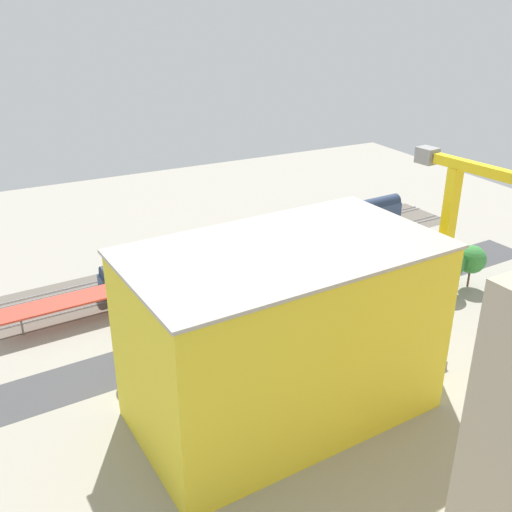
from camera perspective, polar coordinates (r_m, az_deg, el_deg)
ground_plane at (r=98.36m, az=2.01°, el=-4.90°), size 174.94×174.94×0.00m
rail_bed at (r=114.41m, az=-2.92°, el=-0.54°), size 110.08×22.07×0.01m
street_asphalt at (r=95.73m, az=3.03°, el=-5.80°), size 109.69×16.12×0.01m
track_rails at (r=114.34m, az=-2.92°, el=-0.46°), size 109.11×15.66×0.12m
platform_canopy_near at (r=102.39m, az=-6.25°, el=-1.42°), size 63.68×8.96×3.98m
locomotive at (r=122.37m, az=2.31°, el=2.08°), size 16.27×3.70×5.04m
passenger_coach at (r=133.61m, az=10.66°, el=4.21°), size 18.57×4.32×5.95m
freight_coach_far at (r=105.21m, az=-9.94°, el=-1.36°), size 19.32×4.35×5.87m
parked_car_0 at (r=113.50m, az=14.71°, el=-1.11°), size 4.83×2.27×1.87m
parked_car_1 at (r=108.84m, az=11.53°, el=-1.98°), size 4.69×2.19×1.55m
parked_car_2 at (r=104.29m, az=8.00°, el=-2.90°), size 4.60×2.16×1.63m
parked_car_3 at (r=100.39m, az=4.57°, el=-3.86°), size 4.23×1.98×1.62m
parked_car_4 at (r=96.23m, az=0.39°, el=-5.10°), size 4.20×2.21×1.62m
parked_car_5 at (r=93.36m, az=-4.12°, el=-6.12°), size 4.08×2.07×1.73m
construction_building at (r=69.90m, az=2.63°, el=-7.67°), size 36.34×21.77×21.81m
construction_roof_slab at (r=64.74m, az=2.82°, el=0.71°), size 36.98×22.41×0.40m
tower_crane at (r=77.38m, az=19.30°, el=0.28°), size 5.33×27.46×30.10m
box_truck_0 at (r=87.63m, az=-2.09°, el=-7.51°), size 8.77×2.72×3.65m
box_truck_1 at (r=88.32m, az=0.68°, el=-7.37°), size 9.81×2.45×3.14m
street_tree_0 at (r=104.62m, az=17.25°, el=-0.89°), size 4.22×4.22×7.52m
street_tree_1 at (r=106.31m, az=17.72°, el=-1.03°), size 4.68×4.68×6.92m
street_tree_2 at (r=83.65m, az=-3.66°, el=-6.36°), size 5.09×5.09×7.90m
street_tree_3 at (r=105.72m, az=18.02°, el=-0.66°), size 5.95×5.95×8.50m
street_tree_4 at (r=109.15m, az=20.20°, el=-0.31°), size 4.99×4.99×7.80m
street_tree_5 at (r=80.31m, az=-11.50°, el=-8.37°), size 4.85×4.85×7.67m
traffic_light at (r=92.51m, az=-4.23°, el=-3.73°), size 0.50×0.36×6.93m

